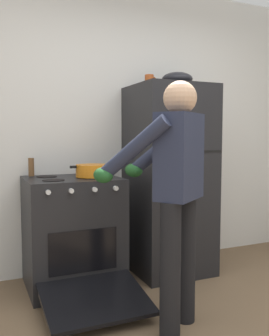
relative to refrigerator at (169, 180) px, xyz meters
name	(u,v)px	position (x,y,z in m)	size (l,w,h in m)	color
kitchen_wall_back	(114,127)	(-0.39, 0.38, 0.49)	(6.00, 0.10, 2.70)	white
refrigerator	(169,180)	(0.00, 0.00, 0.00)	(0.68, 0.72, 1.71)	black
stove_range	(73,233)	(-0.91, -0.02, -0.41)	(0.76, 1.22, 0.92)	black
person_cook	(173,183)	(-0.49, -0.95, 0.10)	(0.70, 0.75, 1.60)	black
red_pot	(92,171)	(-0.75, -0.05, 0.12)	(0.37, 0.27, 0.10)	orange
coffee_mug	(149,80)	(-0.18, 0.05, 0.91)	(0.11, 0.08, 0.10)	#B24C1E
pepper_mill	(31,167)	(-1.21, 0.20, 0.14)	(0.05, 0.05, 0.15)	brown
mixing_bowl	(177,79)	(0.08, 0.00, 0.92)	(0.28, 0.28, 0.13)	black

